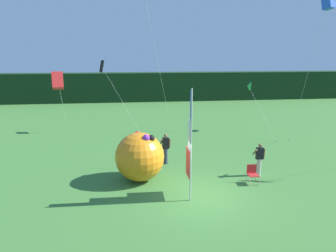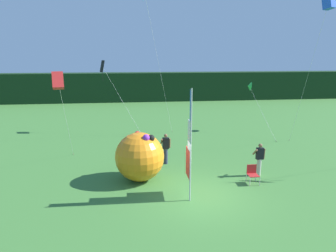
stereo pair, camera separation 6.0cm
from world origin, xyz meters
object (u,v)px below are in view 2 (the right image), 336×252
object	(u,v)px
banner_flag	(189,147)
person_mid_field	(166,148)
kite_black_diamond_0	(104,69)
kite_red_box_3	(58,81)
kite_cyan_diamond_1	(146,2)
kite_blue_box_5	(329,2)
kite_green_delta_2	(249,86)
inflatable_balloon	(140,157)
person_near_banner	(259,159)
folding_chair	(252,173)

from	to	relation	value
banner_flag	person_mid_field	world-z (taller)	banner_flag
kite_black_diamond_0	kite_red_box_3	world-z (taller)	kite_black_diamond_0
kite_cyan_diamond_1	kite_blue_box_5	bearing A→B (deg)	-25.84
kite_green_delta_2	person_mid_field	bearing A→B (deg)	-136.40
person_mid_field	kite_cyan_diamond_1	distance (m)	10.28
person_mid_field	kite_cyan_diamond_1	bearing A→B (deg)	96.62
inflatable_balloon	kite_red_box_3	size ratio (longest dim) A/B	0.46
kite_cyan_diamond_1	kite_black_diamond_0	bearing A→B (deg)	143.67
kite_black_diamond_0	kite_green_delta_2	size ratio (longest dim) A/B	1.38
kite_black_diamond_0	person_near_banner	bearing A→B (deg)	-50.90
banner_flag	kite_black_diamond_0	distance (m)	13.39
inflatable_balloon	kite_blue_box_5	world-z (taller)	kite_blue_box_5
kite_red_box_3	kite_cyan_diamond_1	bearing A→B (deg)	54.14
kite_green_delta_2	kite_blue_box_5	distance (m)	8.48
kite_green_delta_2	kite_red_box_3	bearing A→B (deg)	-148.22
kite_green_delta_2	banner_flag	bearing A→B (deg)	-121.38
person_mid_field	kite_red_box_3	xyz separation A→B (m)	(-5.37, -0.83, 3.87)
banner_flag	kite_red_box_3	xyz separation A→B (m)	(-5.88, 3.49, 2.51)
kite_black_diamond_0	kite_red_box_3	distance (m)	9.01
person_mid_field	kite_cyan_diamond_1	xyz separation A→B (m)	(-0.66, 5.69, 8.54)
kite_black_diamond_0	kite_blue_box_5	size ratio (longest dim) A/B	0.60
folding_chair	kite_red_box_3	world-z (taller)	kite_red_box_3
person_near_banner	kite_cyan_diamond_1	xyz separation A→B (m)	(-5.19, 7.98, 8.57)
inflatable_balloon	folding_chair	xyz separation A→B (m)	(5.36, -1.02, -0.69)
banner_flag	inflatable_balloon	distance (m)	3.16
person_mid_field	kite_blue_box_5	distance (m)	12.32
person_mid_field	inflatable_balloon	world-z (taller)	inflatable_balloon
person_near_banner	inflatable_balloon	size ratio (longest dim) A/B	0.70
banner_flag	person_near_banner	size ratio (longest dim) A/B	2.82
kite_black_diamond_0	banner_flag	bearing A→B (deg)	-70.46
folding_chair	kite_cyan_diamond_1	distance (m)	13.38
banner_flag	kite_cyan_diamond_1	xyz separation A→B (m)	(-1.17, 10.00, 7.18)
person_near_banner	kite_red_box_3	world-z (taller)	kite_red_box_3
kite_cyan_diamond_1	kite_red_box_3	distance (m)	9.30
person_near_banner	person_mid_field	xyz separation A→B (m)	(-4.53, 2.30, 0.03)
kite_black_diamond_0	kite_red_box_3	size ratio (longest dim) A/B	1.06
kite_cyan_diamond_1	kite_red_box_3	world-z (taller)	kite_cyan_diamond_1
person_near_banner	kite_cyan_diamond_1	bearing A→B (deg)	123.03
folding_chair	kite_green_delta_2	xyz separation A→B (m)	(3.66, 10.31, 3.04)
folding_chair	kite_blue_box_5	distance (m)	10.81
inflatable_balloon	kite_green_delta_2	xyz separation A→B (m)	(9.02, 9.29, 2.34)
inflatable_balloon	kite_blue_box_5	xyz separation A→B (m)	(10.88, 2.98, 7.69)
person_mid_field	kite_blue_box_5	size ratio (longest dim) A/B	0.19
kite_blue_box_5	kite_cyan_diamond_1	bearing A→B (deg)	154.16
kite_green_delta_2	kite_blue_box_5	world-z (taller)	kite_blue_box_5
person_near_banner	kite_green_delta_2	xyz separation A→B (m)	(2.97, 9.44, 2.65)
folding_chair	kite_black_diamond_0	size ratio (longest dim) A/B	0.16
banner_flag	folding_chair	world-z (taller)	banner_flag
inflatable_balloon	kite_black_diamond_0	size ratio (longest dim) A/B	0.44
banner_flag	kite_black_diamond_0	size ratio (longest dim) A/B	0.86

